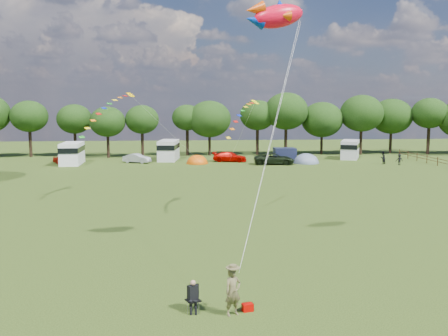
{
  "coord_description": "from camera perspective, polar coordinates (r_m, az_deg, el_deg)",
  "views": [
    {
      "loc": [
        -2.91,
        -25.93,
        8.37
      ],
      "look_at": [
        0.0,
        8.0,
        4.0
      ],
      "focal_mm": 40.0,
      "sensor_mm": 36.0,
      "label": 1
    }
  ],
  "objects": [
    {
      "name": "campervan_c",
      "position": [
        75.26,
        -6.35,
        2.11
      ],
      "size": [
        3.32,
        6.38,
        2.99
      ],
      "rotation": [
        0.0,
        0.0,
        1.45
      ],
      "color": "silver",
      "rests_on": "ground"
    },
    {
      "name": "tree_line",
      "position": [
        81.36,
        0.9,
        5.89
      ],
      "size": [
        102.98,
        10.98,
        10.27
      ],
      "color": "black",
      "rests_on": "ground"
    },
    {
      "name": "car_b",
      "position": [
        72.46,
        -9.92,
        1.09
      ],
      "size": [
        3.98,
        2.75,
        1.32
      ],
      "primitive_type": "imported",
      "rotation": [
        0.0,
        0.0,
        1.17
      ],
      "color": "#999BA1",
      "rests_on": "ground"
    },
    {
      "name": "tent_greyblue",
      "position": [
        72.19,
        9.38,
        0.57
      ],
      "size": [
        3.69,
        4.04,
        2.74
      ],
      "color": "slate",
      "rests_on": "ground"
    },
    {
      "name": "campervan_d",
      "position": [
        79.51,
        14.22,
        2.15
      ],
      "size": [
        4.53,
        6.27,
        2.83
      ],
      "rotation": [
        0.0,
        0.0,
        1.17
      ],
      "color": "silver",
      "rests_on": "ground"
    },
    {
      "name": "streamer_kite_b",
      "position": [
        44.63,
        -12.79,
        6.81
      ],
      "size": [
        4.28,
        4.78,
        3.83
      ],
      "rotation": [
        0.0,
        0.0,
        1.04
      ],
      "color": "#F1B400",
      "rests_on": "ground"
    },
    {
      "name": "camp_chair",
      "position": [
        20.89,
        -3.56,
        -14.0
      ],
      "size": [
        0.69,
        0.72,
        1.31
      ],
      "rotation": [
        0.0,
        0.0,
        0.43
      ],
      "color": "#99999E",
      "rests_on": "ground"
    },
    {
      "name": "campervan_b",
      "position": [
        72.99,
        -16.97,
        1.69
      ],
      "size": [
        2.83,
        6.27,
        3.03
      ],
      "rotation": [
        0.0,
        0.0,
        1.6
      ],
      "color": "white",
      "rests_on": "ground"
    },
    {
      "name": "tent_orange",
      "position": [
        70.75,
        -3.08,
        0.53
      ],
      "size": [
        3.12,
        3.42,
        2.44
      ],
      "color": "#D25006",
      "rests_on": "ground"
    },
    {
      "name": "kite_flyer",
      "position": [
        20.4,
        1.02,
        -13.96
      ],
      "size": [
        0.84,
        0.72,
        1.94
      ],
      "primitive_type": "imported",
      "rotation": [
        0.0,
        0.0,
        0.45
      ],
      "color": "brown",
      "rests_on": "ground"
    },
    {
      "name": "walker_b",
      "position": [
        73.05,
        19.4,
        0.92
      ],
      "size": [
        0.99,
        0.46,
        1.53
      ],
      "primitive_type": "imported",
      "rotation": [
        0.0,
        0.0,
        3.14
      ],
      "color": "black",
      "rests_on": "ground"
    },
    {
      "name": "car_a",
      "position": [
        73.79,
        -17.45,
        1.0
      ],
      "size": [
        4.44,
        2.96,
        1.38
      ],
      "primitive_type": "imported",
      "rotation": [
        0.0,
        0.0,
        1.22
      ],
      "color": "#A11809",
      "rests_on": "ground"
    },
    {
      "name": "car_d",
      "position": [
        69.94,
        5.77,
        1.05
      ],
      "size": [
        5.99,
        3.14,
        1.57
      ],
      "primitive_type": "imported",
      "rotation": [
        0.0,
        0.0,
        1.48
      ],
      "color": "black",
      "rests_on": "ground"
    },
    {
      "name": "awning_navy",
      "position": [
        74.11,
        6.94,
        1.54
      ],
      "size": [
        3.19,
        2.61,
        1.96
      ],
      "primitive_type": "cube",
      "rotation": [
        0.0,
        0.0,
        -0.02
      ],
      "color": "#161A32",
      "rests_on": "ground"
    },
    {
      "name": "streamer_kite_c",
      "position": [
        38.02,
        2.4,
        6.43
      ],
      "size": [
        3.11,
        4.97,
        2.8
      ],
      "rotation": [
        0.0,
        0.0,
        0.98
      ],
      "color": "#FFF108",
      "rests_on": "ground"
    },
    {
      "name": "car_c",
      "position": [
        72.93,
        0.66,
        1.29
      ],
      "size": [
        5.11,
        3.14,
        1.43
      ],
      "primitive_type": "imported",
      "rotation": [
        0.0,
        0.0,
        1.31
      ],
      "color": "#BB0600",
      "rests_on": "ground"
    },
    {
      "name": "walker_a",
      "position": [
        73.44,
        17.69,
        1.12
      ],
      "size": [
        1.02,
        0.91,
        1.78
      ],
      "primitive_type": "imported",
      "rotation": [
        0.0,
        0.0,
        3.68
      ],
      "color": "black",
      "rests_on": "ground"
    },
    {
      "name": "kite_bag",
      "position": [
        21.09,
        2.7,
        -15.62
      ],
      "size": [
        0.49,
        0.38,
        0.31
      ],
      "primitive_type": "cube",
      "rotation": [
        0.0,
        0.0,
        0.23
      ],
      "color": "#AC0400",
      "rests_on": "ground"
    },
    {
      "name": "ground_plane",
      "position": [
        27.4,
        1.46,
        -10.48
      ],
      "size": [
        180.0,
        180.0,
        0.0
      ],
      "primitive_type": "plane",
      "color": "black",
      "rests_on": "ground"
    },
    {
      "name": "fish_kite",
      "position": [
        27.41,
        5.72,
        16.91
      ],
      "size": [
        3.5,
        1.75,
        1.83
      ],
      "rotation": [
        0.0,
        -0.21,
        0.21
      ],
      "color": "red",
      "rests_on": "ground"
    }
  ]
}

